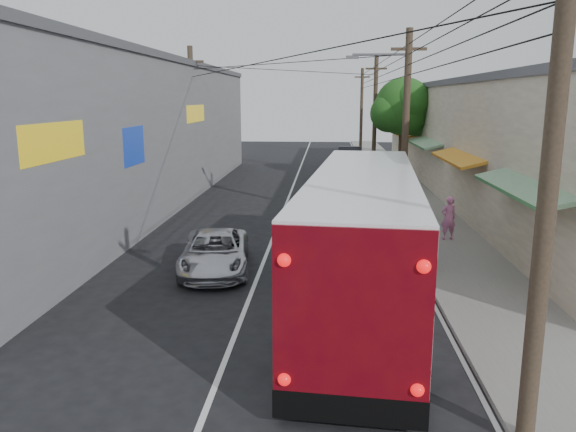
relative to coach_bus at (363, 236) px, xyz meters
name	(u,v)px	position (x,y,z in m)	size (l,w,h in m)	color
ground	(221,371)	(-3.01, -4.10, -1.80)	(120.00, 120.00, 0.00)	black
sidewalk	(409,198)	(3.49, 15.90, -1.74)	(3.00, 80.00, 0.12)	slate
building_right	(488,138)	(7.98, 17.90, 1.35)	(7.09, 40.00, 6.25)	beige
building_left	(120,131)	(-11.51, 13.90, 1.85)	(7.20, 36.00, 7.25)	slate
utility_poles	(348,121)	(0.12, 16.23, 2.33)	(11.80, 45.28, 8.00)	#473828
street_tree	(405,109)	(3.86, 21.92, 2.87)	(4.40, 4.00, 6.60)	#3F2B19
coach_bus	(363,236)	(0.00, 0.00, 0.00)	(3.66, 12.25, 3.48)	white
jeepney	(215,252)	(-4.41, 2.44, -1.19)	(2.03, 4.41, 1.23)	silver
parked_suv	(387,210)	(1.59, 8.90, -1.04)	(2.13, 5.25, 1.52)	gray
parked_car_mid	(357,178)	(0.79, 18.43, -1.06)	(1.75, 4.35, 1.48)	#27272D
parked_car_far	(349,158)	(0.79, 29.25, -0.98)	(1.73, 4.97, 1.64)	black
pedestrian_near	(448,218)	(3.59, 6.54, -0.86)	(0.60, 0.39, 1.64)	pink
pedestrian_far	(422,224)	(2.51, 5.89, -0.97)	(0.69, 0.54, 1.42)	#8B9FCA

